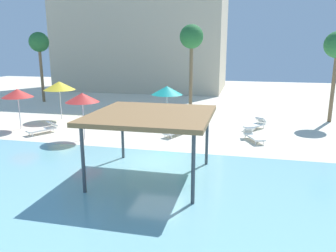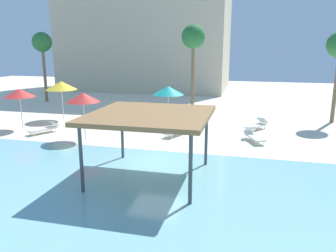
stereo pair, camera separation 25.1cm
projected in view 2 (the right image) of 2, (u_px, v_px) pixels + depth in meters
ground_plane at (156, 161)px, 16.25m from camera, size 80.00×80.00×0.00m
lagoon_water at (114, 211)px, 11.28m from camera, size 44.00×13.50×0.04m
shade_pavilion at (150, 117)px, 13.59m from camera, size 4.85×4.85×2.81m
beach_umbrella_red_0 at (19, 93)px, 22.15m from camera, size 2.03×2.03×2.72m
beach_umbrella_red_1 at (83, 97)px, 19.51m from camera, size 1.99×1.99×2.82m
beach_umbrella_yellow_2 at (61, 86)px, 25.03m from camera, size 2.33×2.33×2.91m
beach_umbrella_teal_3 at (168, 90)px, 23.61m from camera, size 2.24×2.24×2.72m
lounge_chair_0 at (177, 130)px, 20.88m from camera, size 1.32×1.98×0.74m
lounge_chair_1 at (45, 128)px, 21.47m from camera, size 1.47×1.94×0.74m
lounge_chair_3 at (254, 135)px, 19.65m from camera, size 1.31×1.98×0.74m
lounge_chair_4 at (257, 125)px, 22.36m from camera, size 1.57×1.90×0.74m
palm_tree_0 at (42, 44)px, 32.55m from camera, size 1.90×1.90×6.82m
palm_tree_1 at (193, 39)px, 26.45m from camera, size 1.90×1.90×7.17m
hotel_block_0 at (147, 19)px, 42.74m from camera, size 20.66×11.66×17.80m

